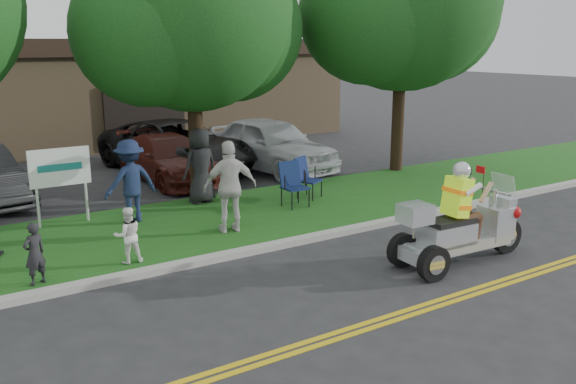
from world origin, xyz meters
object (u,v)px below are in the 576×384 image
parked_car_mid (176,146)px  lawn_chair_b (306,175)px  parked_car_far_right (270,144)px  parked_car_right (169,158)px  trike_scooter (459,229)px  lawn_chair_a (292,181)px  spectator_adult_right (230,187)px

parked_car_mid → lawn_chair_b: bearing=-89.6°
lawn_chair_b → parked_car_far_right: (1.25, 3.74, 0.15)m
lawn_chair_b → parked_car_right: size_ratio=0.23×
trike_scooter → lawn_chair_a: size_ratio=2.73×
trike_scooter → parked_car_far_right: 9.02m
parked_car_mid → trike_scooter: bearing=-97.5°
lawn_chair_b → spectator_adult_right: 3.28m
lawn_chair_a → parked_car_right: parked_car_right is taller
trike_scooter → parked_car_mid: size_ratio=0.51×
parked_car_right → parked_car_far_right: (3.20, -0.32, 0.18)m
parked_car_right → parked_car_far_right: size_ratio=0.92×
trike_scooter → parked_car_far_right: (1.47, 8.90, 0.17)m
parked_car_mid → parked_car_right: bearing=-134.5°
spectator_adult_right → trike_scooter: bearing=138.4°
spectator_adult_right → lawn_chair_a: bearing=-142.7°
lawn_chair_a → parked_car_mid: (-0.54, 5.70, 0.08)m
trike_scooter → lawn_chair_a: trike_scooter is taller
trike_scooter → parked_car_mid: (-1.03, 10.37, 0.12)m
lawn_chair_a → parked_car_mid: parked_car_mid is taller
trike_scooter → parked_car_mid: bearing=99.0°
parked_car_right → lawn_chair_b: bearing=-65.6°
parked_car_mid → parked_car_far_right: size_ratio=1.16×
parked_car_right → spectator_adult_right: bearing=-100.9°
parked_car_right → parked_car_mid: bearing=57.4°
lawn_chair_a → parked_car_right: size_ratio=0.24×
lawn_chair_a → spectator_adult_right: (-2.18, -1.01, 0.35)m
trike_scooter → parked_car_far_right: bearing=83.9°
parked_car_far_right → trike_scooter: bearing=-107.3°
spectator_adult_right → parked_car_far_right: spectator_adult_right is taller
trike_scooter → lawn_chair_a: 4.70m
spectator_adult_right → parked_car_mid: size_ratio=0.34×
parked_car_far_right → parked_car_mid: bearing=141.7°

